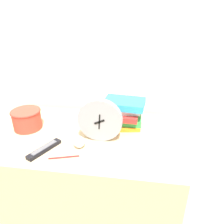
% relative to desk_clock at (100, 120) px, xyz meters
% --- Properties ---
extents(wall_back, '(6.00, 0.04, 2.40)m').
position_rel_desk_clock_xyz_m(wall_back, '(-0.12, 0.43, 0.35)').
color(wall_back, silver).
rests_on(wall_back, ground_plane).
extents(desk, '(1.12, 0.65, 0.73)m').
position_rel_desk_clock_xyz_m(desk, '(-0.12, 0.04, -0.49)').
color(desk, tan).
rests_on(desk, ground_plane).
extents(desk_clock, '(0.24, 0.04, 0.24)m').
position_rel_desk_clock_xyz_m(desk_clock, '(0.00, 0.00, 0.00)').
color(desk_clock, '#99999E').
rests_on(desk_clock, desk).
extents(book_stack, '(0.27, 0.19, 0.17)m').
position_rel_desk_clock_xyz_m(book_stack, '(0.11, 0.17, -0.03)').
color(book_stack, orange).
rests_on(book_stack, desk).
extents(basket, '(0.18, 0.18, 0.12)m').
position_rel_desk_clock_xyz_m(basket, '(-0.46, 0.06, -0.06)').
color(basket, '#C63D2D').
rests_on(basket, desk).
extents(tv_remote, '(0.12, 0.20, 0.02)m').
position_rel_desk_clock_xyz_m(tv_remote, '(-0.27, -0.15, -0.11)').
color(tv_remote, black).
rests_on(tv_remote, desk).
extents(crumpled_paper_ball, '(0.06, 0.06, 0.06)m').
position_rel_desk_clock_xyz_m(crumpled_paper_ball, '(-0.10, -0.09, -0.09)').
color(crumpled_paper_ball, white).
rests_on(crumpled_paper_ball, desk).
extents(pen, '(0.15, 0.05, 0.01)m').
position_rel_desk_clock_xyz_m(pen, '(-0.15, -0.19, -0.12)').
color(pen, '#B21E1E').
rests_on(pen, desk).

